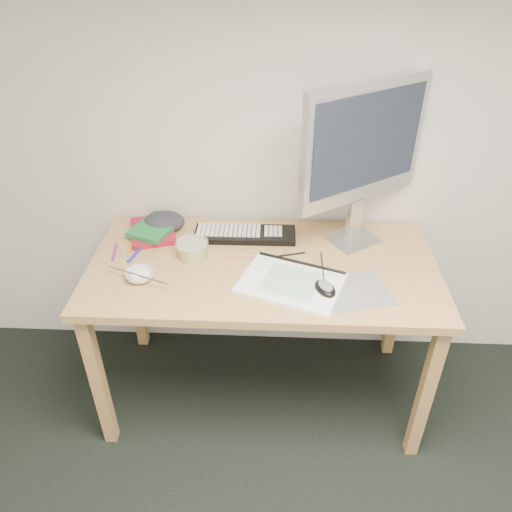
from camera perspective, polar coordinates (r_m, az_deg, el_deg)
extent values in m
plane|color=beige|center=(2.09, 4.78, 17.44)|extent=(3.60, 0.00, 3.60)
cube|color=tan|center=(2.16, -17.57, -13.57)|extent=(0.05, 0.05, 0.71)
cube|color=tan|center=(2.13, 18.79, -14.73)|extent=(0.05, 0.05, 0.71)
cube|color=tan|center=(2.58, -13.63, -3.74)|extent=(0.05, 0.05, 0.71)
cube|color=tan|center=(2.55, 15.81, -4.56)|extent=(0.05, 0.05, 0.71)
cube|color=tan|center=(2.01, 0.83, -1.31)|extent=(1.40, 0.70, 0.03)
cube|color=gray|center=(1.90, 11.31, -3.89)|extent=(0.29, 0.27, 0.00)
cube|color=white|center=(1.90, 4.00, -3.08)|extent=(0.44, 0.38, 0.01)
cube|color=black|center=(2.16, -1.27, 2.48)|extent=(0.44, 0.14, 0.03)
cube|color=silver|center=(2.19, 10.89, 1.90)|extent=(0.27, 0.26, 0.01)
cube|color=silver|center=(2.14, 11.17, 4.07)|extent=(0.07, 0.06, 0.19)
cube|color=silver|center=(1.99, 12.27, 12.56)|extent=(0.50, 0.36, 0.47)
cube|color=black|center=(1.99, 12.31, 12.86)|extent=(0.43, 0.30, 0.37)
ellipsoid|color=black|center=(1.86, 7.94, -3.41)|extent=(0.11, 0.13, 0.04)
imported|color=white|center=(1.96, -13.13, -2.19)|extent=(0.13, 0.13, 0.03)
cylinder|color=#BBBBBE|center=(1.93, -13.33, -2.15)|extent=(0.24, 0.11, 0.02)
cylinder|color=gold|center=(2.05, -7.28, 0.77)|extent=(0.14, 0.14, 0.07)
cube|color=maroon|center=(2.24, -11.67, 2.82)|extent=(0.24, 0.28, 0.02)
cube|color=#1B6C30|center=(2.22, -11.42, 3.28)|extent=(0.23, 0.26, 0.02)
ellipsoid|color=#2A2E32|center=(2.26, -10.46, 3.86)|extent=(0.16, 0.13, 0.06)
cylinder|color=pink|center=(2.04, -1.07, 0.03)|extent=(0.19, 0.01, 0.01)
cylinder|color=#A37A56|center=(2.02, 1.41, -0.46)|extent=(0.17, 0.09, 0.01)
cylinder|color=black|center=(2.05, 3.22, 0.07)|extent=(0.18, 0.06, 0.01)
cylinder|color=#1E1FA4|center=(2.12, -13.54, 0.38)|extent=(0.05, 0.13, 0.01)
cylinder|color=orange|center=(2.18, -13.78, 1.50)|extent=(0.02, 0.14, 0.01)
cylinder|color=#6D227E|center=(2.14, -15.86, 0.42)|extent=(0.03, 0.12, 0.01)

